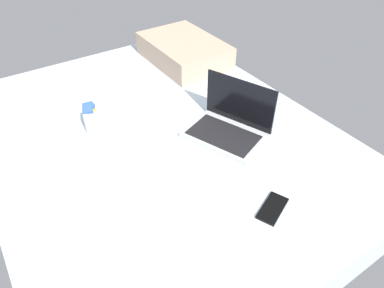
{
  "coord_description": "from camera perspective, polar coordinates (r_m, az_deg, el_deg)",
  "views": [
    {
      "loc": [
        112.6,
        -55.89,
        114.09
      ],
      "look_at": [
        21.78,
        4.62,
        24.0
      ],
      "focal_mm": 33.05,
      "sensor_mm": 36.0,
      "label": 1
    }
  ],
  "objects": [
    {
      "name": "bed_mattress",
      "position": [
        1.64,
        -5.58,
        -0.58
      ],
      "size": [
        180.0,
        140.0,
        18.0
      ],
      "primitive_type": "cube",
      "color": "silver",
      "rests_on": "ground"
    },
    {
      "name": "laptop",
      "position": [
        1.55,
        6.0,
        3.0
      ],
      "size": [
        39.08,
        33.36,
        23.0
      ],
      "rotation": [
        0.0,
        0.0,
        0.37
      ],
      "color": "#B7BABC",
      "rests_on": "bed_mattress"
    },
    {
      "name": "snack_cup",
      "position": [
        1.6,
        -15.5,
        3.78
      ],
      "size": [
        10.41,
        9.28,
        14.82
      ],
      "color": "silver",
      "rests_on": "bed_mattress"
    },
    {
      "name": "cell_phone",
      "position": [
        1.28,
        12.86,
        -10.07
      ],
      "size": [
        11.82,
        15.55,
        0.8
      ],
      "primitive_type": "cube",
      "rotation": [
        0.0,
        0.0,
        3.55
      ],
      "color": "black",
      "rests_on": "bed_mattress"
    },
    {
      "name": "pillow",
      "position": [
        2.14,
        -1.32,
        14.81
      ],
      "size": [
        52.0,
        36.0,
        13.0
      ],
      "primitive_type": "cube",
      "color": "tan",
      "rests_on": "bed_mattress"
    }
  ]
}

